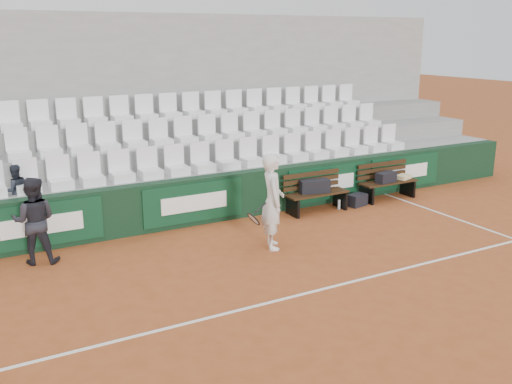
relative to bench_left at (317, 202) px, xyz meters
The scene contains 21 objects.
ground 4.35m from the bench_left, 127.34° to the right, with size 80.00×80.00×0.00m, color #A44E25.
court_baseline 4.35m from the bench_left, 127.34° to the right, with size 18.00×0.06×0.01m, color white.
back_barrier 2.64m from the bench_left, 168.14° to the left, with size 18.00×0.34×1.00m.
grandstand_tier_front 2.90m from the bench_left, 156.01° to the left, with size 18.00×0.95×1.00m, color #999996.
grandstand_tier_mid 3.42m from the bench_left, 141.14° to the left, with size 18.00×0.95×1.45m, color gray.
grandstand_tier_back 4.11m from the bench_left, 130.61° to the left, with size 18.00×0.95×1.90m, color gray.
grandstand_rear_wall 4.95m from the bench_left, 125.47° to the left, with size 18.00×0.30×4.40m, color #999A97.
seat_row_front 3.02m from the bench_left, 159.26° to the left, with size 11.90×0.44×0.63m, color white.
seat_row_mid 3.62m from the bench_left, 143.53° to the left, with size 11.90×0.44×0.63m, color white.
seat_row_back 4.39m from the bench_left, 132.28° to the left, with size 11.90×0.44×0.63m, color white.
bench_left is the anchor object (origin of this frame).
bench_right 2.11m from the bench_left, ahead, with size 1.50×0.56×0.45m, color #331E0F.
sports_bag_left 0.38m from the bench_left, 135.53° to the left, with size 0.68×0.29×0.29m, color black.
sports_bag_right 2.02m from the bench_left, ahead, with size 0.53×0.24×0.24m, color black.
towel 2.61m from the bench_left, ahead, with size 0.36×0.26×0.10m, color beige.
sports_bag_ground 1.11m from the bench_left, ahead, with size 0.46×0.28×0.28m, color black.
water_bottle_near 1.22m from the bench_left, behind, with size 0.06×0.06×0.22m, color silver.
water_bottle_far 0.58m from the bench_left, ahead, with size 0.06×0.06×0.23m, color #AFBFC7.
tennis_player 2.59m from the bench_left, 144.27° to the right, with size 0.82×0.77×1.81m.
ball_kid 6.04m from the bench_left, behind, with size 0.75×0.58×1.54m, color #212129.
spectator_c 6.37m from the bench_left, behind, with size 0.49×0.38×1.00m, color #1F252F.
Camera 1 is at (-4.53, -6.72, 3.85)m, focal length 40.00 mm.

